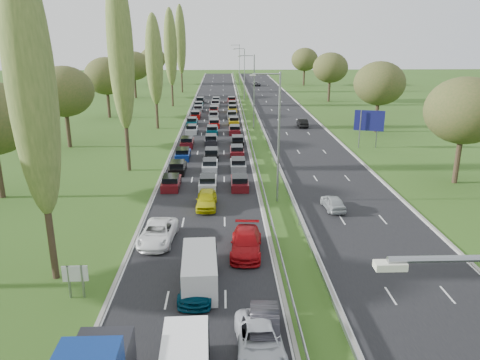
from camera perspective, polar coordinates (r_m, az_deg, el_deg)
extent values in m
plane|color=#2D4A17|center=(80.14, 1.59, 6.53)|extent=(260.00, 260.00, 0.00)
cube|color=black|center=(82.46, -3.24, 6.82)|extent=(10.50, 215.00, 0.04)
cube|color=black|center=(83.27, 6.15, 6.85)|extent=(10.50, 215.00, 0.04)
cube|color=gray|center=(82.43, 0.68, 7.23)|extent=(0.06, 215.00, 0.32)
cube|color=gray|center=(82.57, 2.29, 7.23)|extent=(0.06, 215.00, 0.32)
cylinder|color=gray|center=(42.83, 4.74, 5.00)|extent=(0.18, 0.18, 12.00)
cylinder|color=gray|center=(77.24, 1.72, 10.62)|extent=(0.18, 0.18, 12.00)
cylinder|color=gray|center=(112.02, 0.54, 12.75)|extent=(0.18, 0.18, 12.00)
cylinder|color=gray|center=(146.90, -0.08, 13.87)|extent=(0.18, 0.18, 12.00)
cylinder|color=#2D2116|center=(31.83, -22.19, -5.27)|extent=(0.44, 0.44, 7.20)
ellipsoid|color=#4B622A|center=(29.78, -24.14, 10.59)|extent=(2.80, 2.80, 16.00)
cylinder|color=#2D2116|center=(54.83, -13.62, 5.15)|extent=(0.44, 0.44, 7.92)
ellipsoid|color=#4B622A|center=(53.69, -14.38, 15.28)|extent=(2.80, 2.80, 17.60)
cylinder|color=#2D2116|center=(79.21, -10.11, 8.51)|extent=(0.44, 0.44, 6.48)
ellipsoid|color=#4B622A|center=(78.41, -10.42, 14.24)|extent=(2.80, 2.80, 14.40)
cylinder|color=#2D2116|center=(103.77, -8.26, 10.87)|extent=(0.44, 0.44, 7.20)
ellipsoid|color=#4B622A|center=(103.15, -8.48, 15.73)|extent=(2.80, 2.80, 16.00)
cylinder|color=#2D2116|center=(128.49, -7.10, 12.32)|extent=(0.44, 0.44, 7.92)
ellipsoid|color=#4B622A|center=(128.01, -7.27, 16.63)|extent=(2.80, 2.80, 17.60)
cylinder|color=#2D2116|center=(69.20, -20.20, 5.75)|extent=(0.56, 0.56, 4.84)
ellipsoid|color=#38471E|center=(68.43, -20.67, 10.08)|extent=(8.00, 8.00, 6.80)
cylinder|color=#2D2116|center=(91.99, -15.72, 8.84)|extent=(0.56, 0.56, 4.84)
ellipsoid|color=#38471E|center=(91.41, -16.00, 12.10)|extent=(8.00, 8.00, 6.80)
cylinder|color=#2D2116|center=(119.18, -12.65, 10.90)|extent=(0.56, 0.56, 4.84)
ellipsoid|color=#38471E|center=(118.73, -12.82, 13.42)|extent=(8.00, 8.00, 6.80)
cylinder|color=#2D2116|center=(150.62, -10.48, 12.32)|extent=(0.56, 0.56, 4.84)
ellipsoid|color=#38471E|center=(150.26, -10.59, 14.32)|extent=(8.00, 8.00, 6.80)
cylinder|color=#2D2116|center=(54.12, 24.98, 2.15)|extent=(0.56, 0.56, 4.84)
ellipsoid|color=#38471E|center=(53.12, 25.70, 7.64)|extent=(8.00, 8.00, 6.80)
cylinder|color=#2D2116|center=(78.55, 16.31, 7.41)|extent=(0.56, 0.56, 4.84)
ellipsoid|color=#38471E|center=(77.86, 16.64, 11.23)|extent=(8.00, 8.00, 6.80)
cylinder|color=#2D2116|center=(111.99, 10.80, 10.61)|extent=(0.56, 0.56, 4.84)
ellipsoid|color=#38471E|center=(111.51, 10.96, 13.30)|extent=(8.00, 8.00, 6.80)
cylinder|color=#2D2116|center=(146.16, 7.80, 12.29)|extent=(0.56, 0.56, 4.84)
ellipsoid|color=#38471E|center=(145.80, 7.89, 14.36)|extent=(8.00, 8.00, 6.80)
cube|color=#590F14|center=(48.44, -8.37, -0.47)|extent=(1.75, 4.00, 0.80)
cube|color=black|center=(53.69, -7.60, 1.35)|extent=(1.75, 4.00, 0.80)
cube|color=navy|center=(59.67, -6.97, 3.01)|extent=(1.75, 4.00, 0.80)
cube|color=#590F14|center=(66.21, -6.46, 4.47)|extent=(1.75, 4.00, 0.80)
cube|color=#B2B7BC|center=(75.13, -5.89, 6.04)|extent=(1.75, 4.00, 0.80)
cube|color=#053F4C|center=(81.75, -5.84, 6.97)|extent=(1.75, 4.00, 0.80)
cube|color=#A50C0A|center=(88.60, -5.43, 7.80)|extent=(1.75, 4.00, 0.80)
cube|color=slate|center=(95.71, -5.10, 8.53)|extent=(1.75, 4.00, 0.80)
cube|color=#053F4C|center=(100.90, -5.03, 8.99)|extent=(1.75, 4.00, 0.80)
cube|color=black|center=(108.07, -4.87, 9.55)|extent=(1.75, 4.00, 0.80)
cube|color=silver|center=(48.08, -3.95, -0.45)|extent=(1.75, 4.00, 0.80)
cube|color=#B2B7BC|center=(54.29, -3.68, 1.66)|extent=(1.75, 4.00, 0.80)
cube|color=black|center=(59.43, -3.48, 3.05)|extent=(1.75, 4.00, 0.80)
cube|color=black|center=(67.46, -3.54, 4.79)|extent=(1.75, 4.00, 0.80)
cube|color=#053F4C|center=(74.13, -3.40, 5.95)|extent=(1.75, 4.00, 0.80)
cube|color=#A50C0A|center=(79.93, -3.14, 6.80)|extent=(1.75, 4.00, 0.80)
cube|color=#B2B7BC|center=(87.89, -3.24, 7.77)|extent=(1.75, 4.00, 0.80)
cube|color=#A50C0A|center=(94.54, -3.21, 8.46)|extent=(1.75, 4.00, 0.80)
cube|color=silver|center=(102.99, -3.02, 9.20)|extent=(1.75, 4.00, 0.80)
cube|color=slate|center=(108.06, -2.91, 9.59)|extent=(1.75, 4.00, 0.80)
cube|color=#590F14|center=(47.96, -0.06, -0.46)|extent=(1.75, 4.00, 0.80)
cube|color=slate|center=(54.51, -0.23, 1.76)|extent=(1.75, 4.00, 0.80)
cube|color=#590F14|center=(60.81, -0.38, 3.42)|extent=(1.75, 4.00, 0.80)
cube|color=black|center=(66.60, -0.32, 4.66)|extent=(1.75, 4.00, 0.80)
cube|color=#590F14|center=(74.30, -0.66, 6.01)|extent=(1.75, 4.00, 0.80)
cube|color=#BF990C|center=(81.98, -0.76, 7.09)|extent=(1.75, 4.00, 0.80)
cube|color=slate|center=(88.28, -1.00, 7.84)|extent=(1.75, 4.00, 0.80)
cube|color=#BF990C|center=(95.35, -0.92, 8.56)|extent=(1.75, 4.00, 0.80)
cube|color=black|center=(101.53, -0.96, 9.10)|extent=(1.75, 4.00, 0.80)
cube|color=#A50C0A|center=(108.70, -1.03, 9.66)|extent=(1.75, 4.00, 0.80)
imported|color=white|center=(36.14, -9.99, -6.37)|extent=(2.87, 5.48, 1.47)
imported|color=#043248|center=(29.20, -5.17, -12.28)|extent=(2.33, 5.09, 1.44)
imported|color=#BEBC0C|center=(42.56, -4.11, -2.37)|extent=(1.87, 4.53, 1.54)
imported|color=black|center=(25.21, 3.02, -17.57)|extent=(1.80, 4.44, 1.43)
imported|color=#B9BCC4|center=(24.40, 2.44, -18.94)|extent=(2.43, 5.10, 1.40)
imported|color=#9E090E|center=(33.91, 0.75, -7.67)|extent=(2.58, 5.50, 1.55)
imported|color=#9DA4A6|center=(42.86, 11.27, -2.70)|extent=(1.81, 3.92, 1.30)
imported|color=black|center=(80.37, 7.62, 6.93)|extent=(1.50, 4.21, 1.38)
imported|color=slate|center=(144.49, 1.99, 11.69)|extent=(2.45, 4.91, 1.34)
cube|color=black|center=(24.04, -6.30, -18.83)|extent=(2.02, 0.83, 1.66)
cylinder|color=black|center=(24.02, -8.60, -20.88)|extent=(0.26, 0.71, 0.71)
cube|color=silver|center=(29.66, -4.94, -10.93)|extent=(2.10, 5.25, 2.10)
cube|color=black|center=(31.76, -4.73, -9.12)|extent=(2.05, 0.84, 1.68)
cylinder|color=black|center=(31.55, -6.40, -10.67)|extent=(0.26, 0.71, 0.71)
cylinder|color=black|center=(28.54, -3.21, -13.85)|extent=(0.26, 0.71, 0.71)
cylinder|color=gray|center=(30.24, -20.11, -11.60)|extent=(0.16, 0.16, 2.10)
cylinder|color=gray|center=(30.00, -18.62, -11.67)|extent=(0.16, 0.16, 2.10)
cube|color=silver|center=(29.86, -19.47, -10.71)|extent=(1.50, 0.15, 1.00)
cylinder|color=gray|center=(66.54, 14.41, 6.00)|extent=(0.16, 0.16, 5.20)
cylinder|color=gray|center=(67.25, 16.38, 5.96)|extent=(0.16, 0.16, 5.20)
cube|color=navy|center=(66.67, 15.48, 6.99)|extent=(3.86, 1.26, 2.80)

